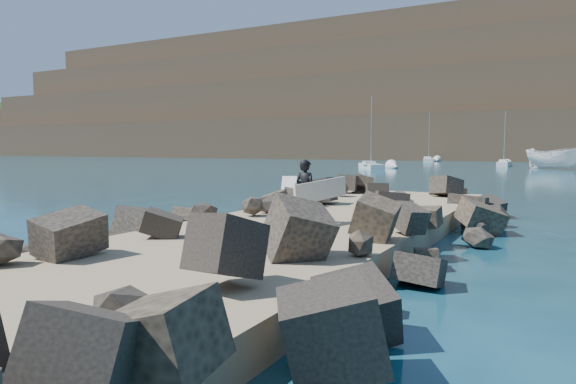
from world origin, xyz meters
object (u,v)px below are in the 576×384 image
object	(u,v)px
surfboard_resting	(289,188)
surfer_with_board	(308,191)
boat_imported	(553,158)
sailboat_a	(371,166)

from	to	relation	value
surfboard_resting	surfer_with_board	size ratio (longest dim) A/B	1.16
boat_imported	sailboat_a	distance (m)	22.14
boat_imported	sailboat_a	bearing A→B (deg)	145.28
surfboard_resting	boat_imported	xyz separation A→B (m)	(8.16, 52.81, 0.31)
surfboard_resting	sailboat_a	distance (m)	44.17
boat_imported	sailboat_a	world-z (taller)	sailboat_a
boat_imported	surfer_with_board	world-z (taller)	boat_imported
surfer_with_board	sailboat_a	distance (m)	50.12
surfboard_resting	sailboat_a	bearing A→B (deg)	77.88
surfboard_resting	surfer_with_board	distance (m)	6.22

